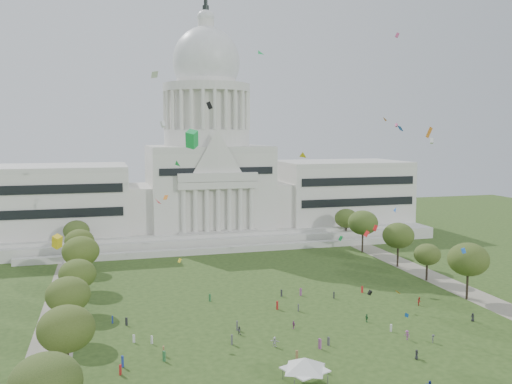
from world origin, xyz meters
name	(u,v)px	position (x,y,z in m)	size (l,w,h in m)	color
ground	(322,347)	(0.00, 0.00, 0.00)	(400.00, 400.00, 0.00)	#2B4419
capitol	(208,178)	(0.00, 113.59, 22.30)	(160.00, 64.50, 91.30)	silver
path_left	(59,317)	(-48.00, 30.00, 0.02)	(8.00, 160.00, 0.04)	gray
path_right	(448,284)	(48.00, 30.00, 0.02)	(8.00, 160.00, 0.04)	gray
row_tree_l_0	(46,383)	(-45.26, -21.68, 8.95)	(8.85, 8.85, 12.59)	black
row_tree_l_1	(66,329)	(-44.07, -2.96, 8.95)	(8.86, 8.86, 12.59)	black
row_tree_l_2	(68,295)	(-45.04, 17.30, 8.51)	(8.42, 8.42, 11.97)	black
row_tree_r_2	(468,259)	(44.17, 17.44, 9.66)	(9.55, 9.55, 13.58)	black
row_tree_l_3	(77,274)	(-44.09, 33.92, 8.21)	(8.12, 8.12, 11.55)	black
row_tree_r_3	(427,254)	(44.40, 34.48, 7.08)	(7.01, 7.01, 9.98)	black
row_tree_l_4	(81,251)	(-44.08, 52.42, 9.39)	(9.29, 9.29, 13.21)	black
row_tree_r_4	(398,236)	(44.76, 50.04, 9.29)	(9.19, 9.19, 13.06)	black
row_tree_l_5	(79,241)	(-45.22, 71.01, 8.42)	(8.33, 8.33, 11.85)	black
row_tree_r_5	(363,223)	(43.49, 70.19, 9.93)	(9.82, 9.82, 13.96)	black
row_tree_l_6	(76,231)	(-46.87, 89.14, 8.27)	(8.19, 8.19, 11.64)	black
row_tree_r_6	(346,218)	(45.96, 88.13, 8.51)	(8.42, 8.42, 11.97)	black
event_tent	(305,363)	(-8.37, -13.32, 3.53)	(10.43, 10.43, 4.55)	#4C4C4C
person_0	(473,317)	(35.72, 4.21, 0.88)	(0.86, 0.56, 1.76)	#26262B
person_2	(419,301)	(30.86, 16.56, 0.96)	(0.93, 0.57, 1.91)	#B21E1E
person_3	(407,335)	(16.99, -1.17, 0.94)	(1.22, 0.63, 1.89)	#994C8C
person_4	(294,325)	(-1.86, 10.23, 0.84)	(0.98, 0.54, 1.68)	#994C8C
person_5	(275,342)	(-8.35, 2.44, 0.95)	(1.76, 0.69, 1.89)	silver
person_6	(416,355)	(13.79, -9.54, 0.87)	(0.85, 0.55, 1.74)	#26262B
person_7	(324,367)	(-3.69, -9.89, 0.79)	(0.57, 0.42, 1.57)	silver
person_8	(239,330)	(-13.17, 10.20, 0.83)	(0.80, 0.50, 1.65)	#4C4C51
person_9	(433,339)	(20.92, -3.81, 0.81)	(1.05, 0.54, 1.62)	#4C4C51
person_10	(367,318)	(14.14, 9.75, 0.87)	(1.02, 0.56, 1.74)	#33723F
distant_crowd	(236,325)	(-13.09, 13.27, 0.87)	(65.16, 36.96, 1.93)	#B21E1E
kite_swarm	(314,177)	(0.07, 4.75, 31.04)	(96.62, 101.76, 59.45)	#E54C8C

